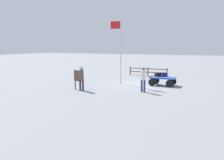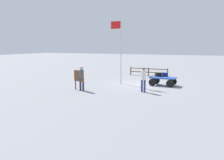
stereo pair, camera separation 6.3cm
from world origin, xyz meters
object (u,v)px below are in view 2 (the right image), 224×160
at_px(luggage_cart, 163,80).
at_px(signboard, 79,77).
at_px(worker_trailing, 82,76).
at_px(suitcase_tan, 159,75).
at_px(flagpole, 120,46).
at_px(suitcase_dark, 158,74).
at_px(suitcase_maroon, 165,75).
at_px(worker_lead, 143,78).

height_order(luggage_cart, signboard, signboard).
bearing_deg(luggage_cart, worker_trailing, 42.08).
xyz_separation_m(suitcase_tan, flagpole, (3.13, 0.84, 2.34)).
bearing_deg(suitcase_dark, flagpole, 16.02).
height_order(suitcase_tan, flagpole, flagpole).
bearing_deg(luggage_cart, suitcase_maroon, -102.57).
distance_m(suitcase_maroon, signboard, 7.14).
relative_size(worker_lead, flagpole, 0.33).
bearing_deg(luggage_cart, suitcase_tan, -33.73).
height_order(worker_trailing, signboard, worker_trailing).
relative_size(suitcase_maroon, signboard, 0.35).
distance_m(luggage_cart, suitcase_maroon, 0.56).
bearing_deg(flagpole, suitcase_maroon, -164.77).
xyz_separation_m(worker_lead, signboard, (4.46, 1.29, -0.05)).
distance_m(worker_lead, worker_trailing, 4.43).
distance_m(suitcase_dark, worker_trailing, 6.49).
xyz_separation_m(suitcase_tan, signboard, (4.72, 4.73, 0.10)).
xyz_separation_m(suitcase_tan, worker_lead, (0.26, 3.44, 0.16)).
bearing_deg(luggage_cart, flagpole, 9.15).
distance_m(luggage_cart, suitcase_dark, 0.68).
relative_size(luggage_cart, suitcase_tan, 4.17).
height_order(luggage_cart, suitcase_maroon, suitcase_maroon).
xyz_separation_m(suitcase_tan, worker_trailing, (4.50, 4.70, 0.17)).
xyz_separation_m(luggage_cart, suitcase_maroon, (-0.09, -0.42, 0.36)).
bearing_deg(suitcase_maroon, worker_trailing, 44.12).
height_order(suitcase_dark, worker_lead, worker_lead).
bearing_deg(luggage_cart, suitcase_dark, -32.68).
bearing_deg(flagpole, suitcase_dark, -163.98).
bearing_deg(suitcase_dark, worker_trailing, 46.94).
relative_size(suitcase_dark, signboard, 0.37).
relative_size(suitcase_tan, signboard, 0.34).
bearing_deg(worker_trailing, worker_lead, -163.46).
relative_size(flagpole, signboard, 3.67).
bearing_deg(signboard, suitcase_tan, -134.94).
xyz_separation_m(suitcase_dark, worker_trailing, (4.43, 4.74, 0.16)).
distance_m(luggage_cart, worker_lead, 3.28).
bearing_deg(suitcase_tan, flagpole, 15.01).
distance_m(luggage_cart, signboard, 6.80).
height_order(luggage_cart, worker_lead, worker_lead).
xyz_separation_m(worker_trailing, signboard, (0.22, 0.03, -0.07)).
height_order(suitcase_maroon, suitcase_tan, suitcase_maroon).
bearing_deg(suitcase_maroon, flagpole, 15.23).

